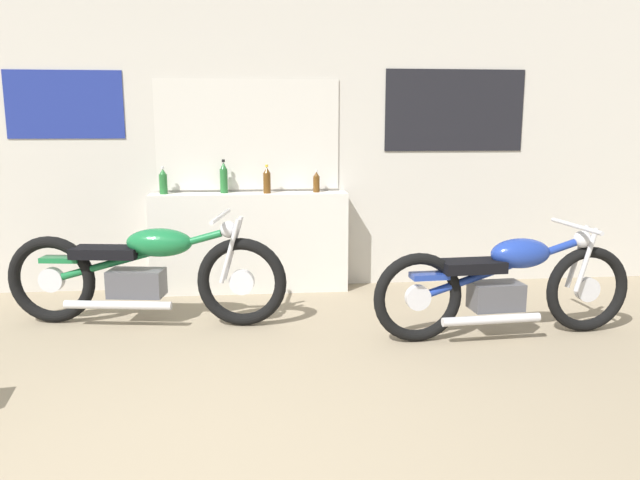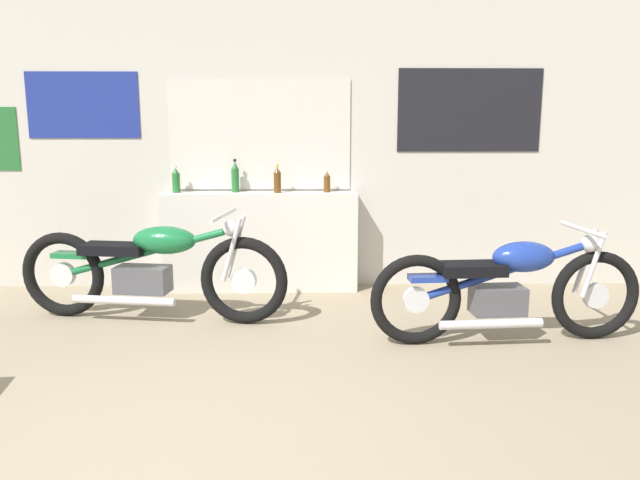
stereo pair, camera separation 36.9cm
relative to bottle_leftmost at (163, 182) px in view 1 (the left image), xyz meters
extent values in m
cube|color=beige|center=(0.41, 0.16, 0.37)|extent=(10.00, 0.06, 2.80)
cube|color=silver|center=(0.77, 0.13, 0.41)|extent=(1.63, 0.01, 0.95)
cube|color=beige|center=(0.77, 0.12, 0.41)|extent=(1.69, 0.01, 1.01)
cube|color=black|center=(2.73, 0.13, 0.64)|extent=(1.34, 0.01, 0.76)
cube|color=navy|center=(-0.85, 0.13, 0.69)|extent=(1.03, 0.01, 0.60)
cube|color=silver|center=(0.77, -0.02, -0.57)|extent=(1.81, 0.28, 0.92)
cylinder|color=#23662D|center=(0.00, 0.00, -0.02)|extent=(0.07, 0.07, 0.18)
cone|color=#23662D|center=(0.00, 0.00, 0.09)|extent=(0.06, 0.06, 0.05)
cylinder|color=silver|center=(0.00, 0.00, 0.13)|extent=(0.03, 0.03, 0.02)
cylinder|color=#23662D|center=(0.54, 0.03, 0.00)|extent=(0.07, 0.07, 0.22)
cone|color=#23662D|center=(0.54, 0.03, 0.14)|extent=(0.06, 0.06, 0.06)
cylinder|color=black|center=(0.54, 0.03, 0.18)|extent=(0.03, 0.03, 0.02)
cylinder|color=#5B3814|center=(0.94, -0.04, -0.02)|extent=(0.07, 0.07, 0.19)
cone|color=#5B3814|center=(0.94, -0.04, 0.10)|extent=(0.06, 0.06, 0.05)
cylinder|color=gold|center=(0.94, -0.04, 0.14)|extent=(0.03, 0.03, 0.02)
cylinder|color=#5B3814|center=(1.39, 0.00, -0.04)|extent=(0.06, 0.06, 0.15)
cone|color=#5B3814|center=(1.39, 0.00, 0.06)|extent=(0.05, 0.05, 0.04)
cylinder|color=silver|center=(1.39, 0.00, 0.09)|extent=(0.02, 0.02, 0.02)
torus|color=black|center=(3.30, -1.45, -0.71)|extent=(0.66, 0.13, 0.66)
cylinder|color=silver|center=(3.30, -1.45, -0.71)|extent=(0.19, 0.07, 0.18)
torus|color=black|center=(1.98, -1.53, -0.71)|extent=(0.66, 0.13, 0.66)
cylinder|color=silver|center=(1.98, -1.53, -0.71)|extent=(0.19, 0.07, 0.18)
cube|color=#4C4C51|center=(2.57, -1.50, -0.72)|extent=(0.39, 0.24, 0.20)
cylinder|color=navy|center=(2.57, -1.50, -0.52)|extent=(1.21, 0.13, 0.42)
ellipsoid|color=navy|center=(2.74, -1.48, -0.41)|extent=(0.47, 0.27, 0.22)
cube|color=black|center=(2.37, -1.51, -0.49)|extent=(0.47, 0.27, 0.08)
cube|color=navy|center=(2.06, -1.53, -0.55)|extent=(0.27, 0.16, 0.04)
cylinder|color=silver|center=(3.23, -1.39, -0.46)|extent=(0.16, 0.05, 0.48)
cylinder|color=silver|center=(3.24, -1.51, -0.46)|extent=(0.16, 0.05, 0.48)
cylinder|color=silver|center=(3.17, -1.46, -0.22)|extent=(0.07, 0.64, 0.03)
sphere|color=silver|center=(3.23, -1.45, -0.32)|extent=(0.13, 0.13, 0.13)
cylinder|color=silver|center=(2.49, -1.64, -0.85)|extent=(0.73, 0.11, 0.06)
torus|color=black|center=(0.71, -1.04, -0.68)|extent=(0.70, 0.20, 0.70)
cylinder|color=silver|center=(0.71, -1.04, -0.68)|extent=(0.20, 0.09, 0.19)
torus|color=black|center=(-0.78, -0.81, -0.68)|extent=(0.70, 0.20, 0.70)
cylinder|color=silver|center=(-0.78, -0.81, -0.68)|extent=(0.20, 0.09, 0.19)
cube|color=#4C4C51|center=(-0.11, -0.92, -0.70)|extent=(0.45, 0.28, 0.21)
cylinder|color=#196B38|center=(-0.11, -0.92, -0.49)|extent=(1.36, 0.26, 0.44)
ellipsoid|color=#196B38|center=(0.09, -0.95, -0.38)|extent=(0.54, 0.32, 0.22)
cube|color=black|center=(-0.33, -0.88, -0.46)|extent=(0.54, 0.32, 0.08)
cube|color=#196B38|center=(-0.69, -0.83, -0.52)|extent=(0.32, 0.18, 0.04)
cylinder|color=silver|center=(0.65, -0.97, -0.43)|extent=(0.18, 0.06, 0.50)
cylinder|color=silver|center=(0.63, -1.09, -0.43)|extent=(0.18, 0.06, 0.50)
cylinder|color=silver|center=(0.56, -1.02, -0.17)|extent=(0.13, 0.64, 0.03)
sphere|color=silver|center=(0.62, -1.03, -0.27)|extent=(0.13, 0.13, 0.13)
cylinder|color=silver|center=(-0.23, -1.04, -0.84)|extent=(0.83, 0.19, 0.06)
camera|label=1|loc=(0.83, -5.75, 0.54)|focal=35.00mm
camera|label=2|loc=(1.20, -5.77, 0.54)|focal=35.00mm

